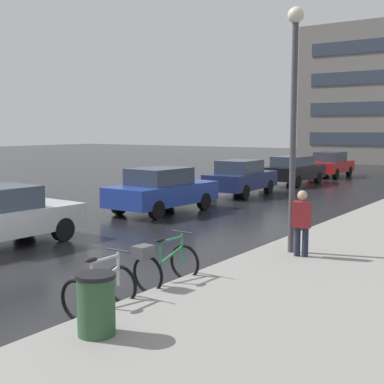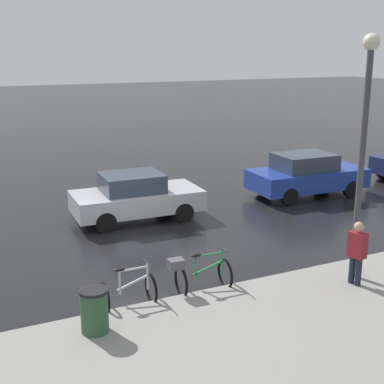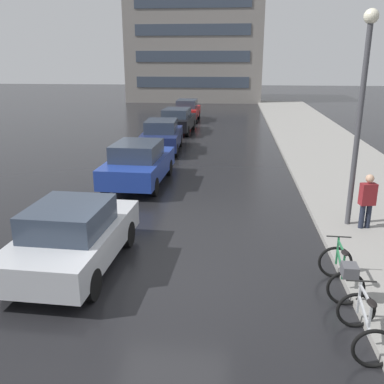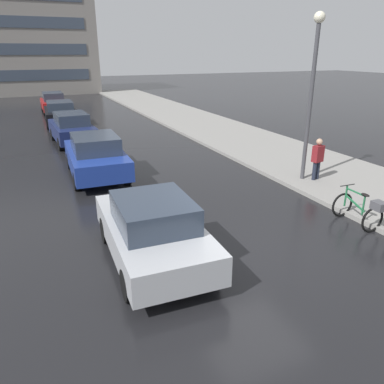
% 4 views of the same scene
% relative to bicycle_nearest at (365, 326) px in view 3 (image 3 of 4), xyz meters
% --- Properties ---
extents(ground_plane, '(140.00, 140.00, 0.00)m').
position_rel_bicycle_nearest_xyz_m(ground_plane, '(-3.44, 1.50, -0.39)').
color(ground_plane, black).
extents(sidewalk_kerb, '(4.80, 60.00, 0.14)m').
position_rel_bicycle_nearest_xyz_m(sidewalk_kerb, '(2.56, 11.50, -0.32)').
color(sidewalk_kerb, gray).
rests_on(sidewalk_kerb, ground).
extents(bicycle_nearest, '(0.69, 1.10, 0.97)m').
position_rel_bicycle_nearest_xyz_m(bicycle_nearest, '(0.00, 0.00, 0.00)').
color(bicycle_nearest, black).
rests_on(bicycle_nearest, ground).
extents(bicycle_second, '(0.77, 1.44, 1.00)m').
position_rel_bicycle_nearest_xyz_m(bicycle_second, '(0.01, 1.63, 0.11)').
color(bicycle_second, black).
rests_on(bicycle_second, ground).
extents(car_silver, '(2.07, 4.15, 1.54)m').
position_rel_bicycle_nearest_xyz_m(car_silver, '(-5.71, 2.22, 0.39)').
color(car_silver, '#B2B5BA').
rests_on(car_silver, ground).
extents(car_blue, '(2.09, 4.43, 1.61)m').
position_rel_bicycle_nearest_xyz_m(car_blue, '(-5.72, 8.99, 0.42)').
color(car_blue, navy).
rests_on(car_blue, ground).
extents(car_navy, '(2.01, 4.20, 1.60)m').
position_rel_bicycle_nearest_xyz_m(car_navy, '(-5.85, 14.96, 0.42)').
color(car_navy, navy).
rests_on(car_navy, ground).
extents(car_black, '(2.04, 4.31, 1.53)m').
position_rel_bicycle_nearest_xyz_m(car_black, '(-5.83, 20.69, 0.41)').
color(car_black, black).
rests_on(car_black, ground).
extents(car_red, '(1.75, 3.96, 1.57)m').
position_rel_bicycle_nearest_xyz_m(car_red, '(-5.80, 26.25, 0.42)').
color(car_red, '#AD1919').
rests_on(car_red, ground).
extents(pedestrian, '(0.44, 0.31, 1.64)m').
position_rel_bicycle_nearest_xyz_m(pedestrian, '(1.38, 4.98, 0.53)').
color(pedestrian, '#1E2333').
rests_on(pedestrian, ground).
extents(streetlamp, '(0.36, 0.36, 5.70)m').
position_rel_bicycle_nearest_xyz_m(streetlamp, '(1.01, 5.25, 3.19)').
color(streetlamp, '#424247').
rests_on(streetlamp, ground).
extents(building_facade_main, '(14.26, 9.23, 11.97)m').
position_rel_bicycle_nearest_xyz_m(building_facade_main, '(-6.68, 43.78, 5.60)').
color(building_facade_main, gray).
rests_on(building_facade_main, ground).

